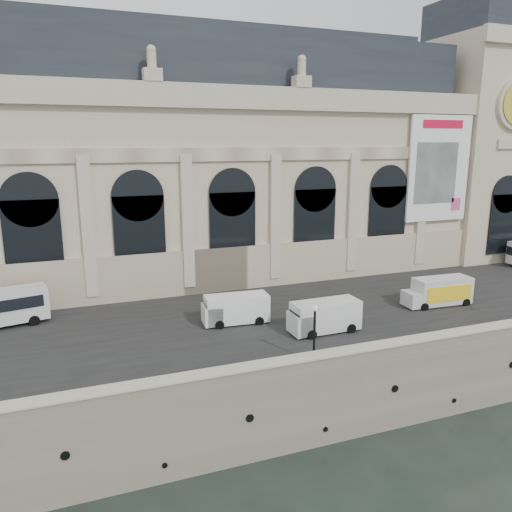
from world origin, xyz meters
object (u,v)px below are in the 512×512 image
Objects in this scene: van_b at (322,317)px; box_truck at (439,292)px; lamp_left at (314,334)px; van_c at (233,309)px.

van_b is 0.87× the size of box_truck.
lamp_left is (-3.47, -5.31, 0.86)m from van_b.
box_truck is 1.58× the size of lamp_left.
van_b is 1.02× the size of van_c.
van_b is at bearing -170.64° from box_truck.
van_c is at bearing 143.87° from van_b.
box_truck is at bearing 9.36° from van_b.
lamp_left reaches higher than van_c.
lamp_left is (-18.11, -7.73, 0.84)m from box_truck.
lamp_left is (3.11, -10.11, 0.91)m from van_c.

